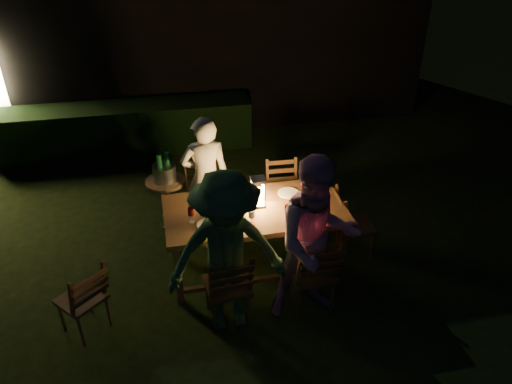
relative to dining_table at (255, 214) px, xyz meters
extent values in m
plane|color=black|center=(-1.06, -0.29, -0.76)|extent=(40.00, 40.00, 0.00)
cube|color=black|center=(-1.06, 5.91, 0.84)|extent=(10.00, 4.00, 3.20)
cube|color=black|center=(-1.56, 3.46, -0.36)|extent=(4.20, 0.70, 0.80)
cube|color=#55381C|center=(0.00, 0.00, 0.05)|extent=(2.04, 1.05, 0.07)
cube|color=#55381C|center=(-0.91, -0.44, -0.39)|extent=(0.08, 0.08, 0.74)
cube|color=#55381C|center=(-0.93, 0.39, -0.39)|extent=(0.08, 0.08, 0.74)
cube|color=#55381C|center=(0.93, -0.39, -0.39)|extent=(0.08, 0.08, 0.74)
cube|color=#55381C|center=(0.91, 0.44, -0.39)|extent=(0.08, 0.08, 0.74)
cube|color=#55381C|center=(-0.43, -0.76, -0.31)|extent=(0.48, 0.46, 0.04)
cube|color=#55381C|center=(-0.41, -0.95, -0.03)|extent=(0.45, 0.19, 0.52)
cube|color=#55381C|center=(0.47, -0.74, -0.29)|extent=(0.47, 0.45, 0.04)
cube|color=#55381C|center=(0.47, -0.94, 0.00)|extent=(0.46, 0.17, 0.53)
cube|color=#55381C|center=(-0.47, 0.74, -0.30)|extent=(0.49, 0.48, 0.04)
cube|color=#55381C|center=(-0.49, 0.93, -0.02)|extent=(0.46, 0.20, 0.52)
cube|color=#55381C|center=(0.53, 0.76, -0.33)|extent=(0.43, 0.41, 0.04)
cube|color=#55381C|center=(0.54, 0.94, -0.07)|extent=(0.42, 0.15, 0.49)
cube|color=#55381C|center=(1.25, 0.03, -0.33)|extent=(0.41, 0.43, 0.04)
cube|color=#55381C|center=(1.07, 0.04, -0.07)|extent=(0.16, 0.42, 0.49)
cube|color=#55381C|center=(-1.89, -0.64, -0.34)|extent=(0.56, 0.56, 0.04)
cube|color=#55381C|center=(-1.77, -0.77, -0.08)|extent=(0.39, 0.37, 0.48)
imported|color=beige|center=(-0.47, 0.81, 0.06)|extent=(0.61, 0.41, 1.64)
imported|color=#C487AF|center=(0.47, -0.81, 0.17)|extent=(0.91, 0.72, 1.85)
imported|color=#2F5E33|center=(-0.43, -0.83, 0.14)|extent=(1.18, 0.70, 1.80)
cube|color=white|center=(0.05, 0.05, 0.10)|extent=(0.15, 0.15, 0.03)
cube|color=white|center=(0.05, 0.05, 0.42)|extent=(0.16, 0.16, 0.03)
cylinder|color=#FF9E3F|center=(0.05, 0.05, 0.21)|extent=(0.09, 0.09, 0.18)
cylinder|color=white|center=(-0.55, 0.21, 0.09)|extent=(0.25, 0.25, 0.01)
cylinder|color=white|center=(-0.54, -0.23, 0.09)|extent=(0.25, 0.25, 0.01)
cylinder|color=white|center=(0.44, 0.23, 0.09)|extent=(0.25, 0.25, 0.01)
cylinder|color=white|center=(0.45, -0.21, 0.09)|extent=(0.25, 0.25, 0.01)
cylinder|color=#0F471E|center=(-0.25, -0.01, 0.22)|extent=(0.07, 0.07, 0.28)
cube|color=red|center=(-0.14, -0.32, 0.09)|extent=(0.18, 0.14, 0.01)
cube|color=red|center=(0.56, -0.29, 0.09)|extent=(0.18, 0.14, 0.01)
cube|color=black|center=(-0.61, -0.31, 0.09)|extent=(0.14, 0.07, 0.01)
cylinder|color=brown|center=(-0.97, 1.07, -0.09)|extent=(0.51, 0.51, 0.04)
cylinder|color=brown|center=(-0.97, 1.07, -0.42)|extent=(0.06, 0.06, 0.67)
cylinder|color=#A5A8AD|center=(-0.97, 1.07, 0.04)|extent=(0.30, 0.30, 0.22)
cylinder|color=#0F471E|center=(-1.02, 1.03, 0.09)|extent=(0.07, 0.07, 0.32)
cylinder|color=#0F471E|center=(-0.92, 1.11, 0.09)|extent=(0.07, 0.07, 0.32)
camera|label=1|loc=(-0.86, -4.56, 3.19)|focal=35.00mm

